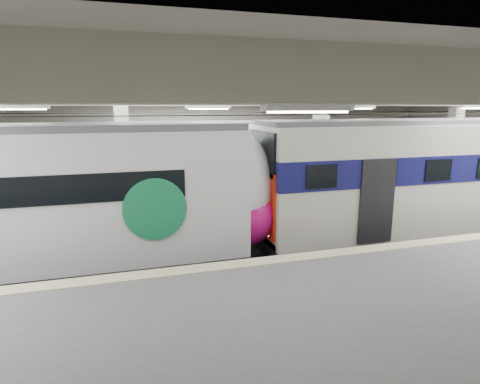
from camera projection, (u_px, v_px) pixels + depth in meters
name	position (u px, v px, depth m)	size (l,w,h in m)	color
station_hall	(238.00, 170.00, 11.13)	(36.00, 24.00, 5.75)	black
modern_emu	(71.00, 203.00, 11.70)	(13.94, 2.88, 4.49)	white
older_rer	(430.00, 177.00, 15.21)	(13.71, 3.03, 4.51)	beige
far_train	(120.00, 171.00, 17.24)	(13.45, 2.83, 4.31)	white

